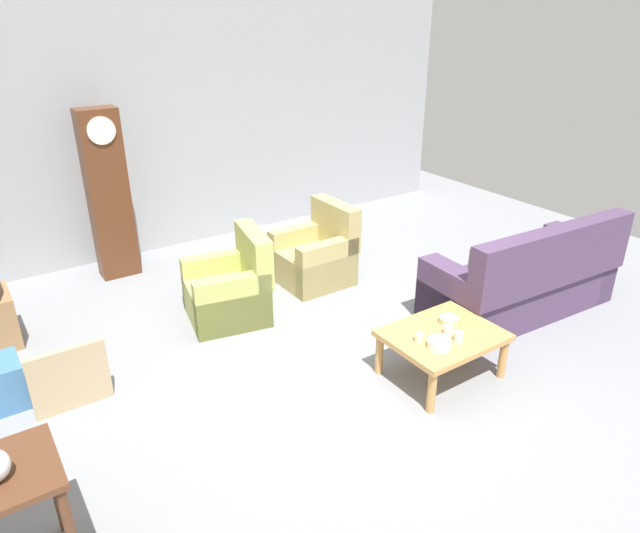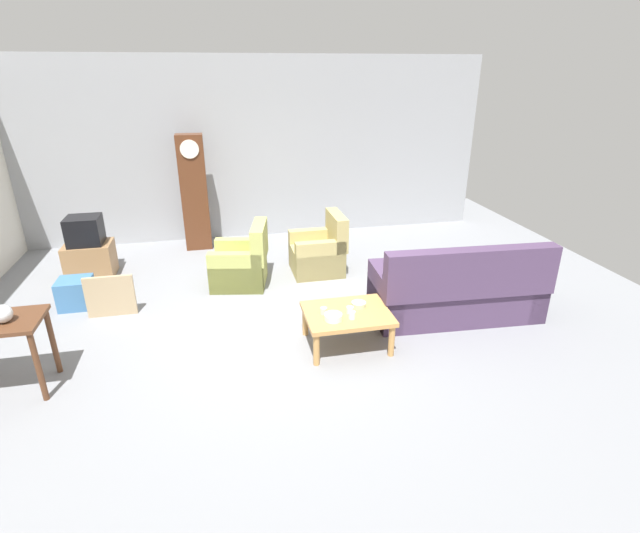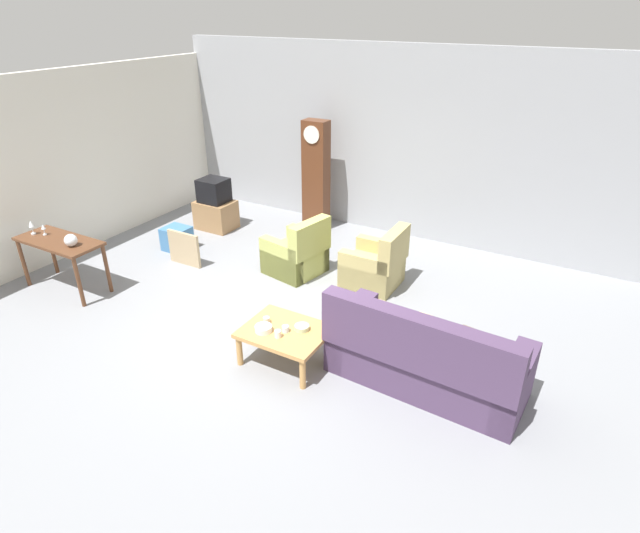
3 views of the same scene
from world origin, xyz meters
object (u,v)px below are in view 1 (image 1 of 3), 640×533
at_px(grandfather_clock, 108,195).
at_px(cup_cream_tall, 419,338).
at_px(armchair_olive_far, 316,257).
at_px(bowl_shallow_green, 449,320).
at_px(armchair_olive_near, 231,290).
at_px(couch_floral, 524,281).
at_px(cup_blue_rimmed, 448,330).
at_px(bowl_white_stacked, 439,344).
at_px(cup_white_porcelain, 459,336).
at_px(framed_picture_leaning, 70,379).
at_px(coffee_table_wood, 443,339).

height_order(grandfather_clock, cup_cream_tall, grandfather_clock).
relative_size(armchair_olive_far, bowl_shallow_green, 5.38).
height_order(armchair_olive_near, armchair_olive_far, same).
distance_m(couch_floral, cup_blue_rimmed, 1.56).
bearing_deg(couch_floral, grandfather_clock, 134.20).
relative_size(armchair_olive_near, cup_cream_tall, 12.03).
bearing_deg(bowl_white_stacked, armchair_olive_far, 81.46).
xyz_separation_m(armchair_olive_near, cup_cream_tall, (0.79, -1.95, 0.16)).
xyz_separation_m(couch_floral, cup_blue_rimmed, (-1.51, -0.38, 0.11)).
bearing_deg(armchair_olive_near, cup_white_porcelain, -63.35).
distance_m(framed_picture_leaning, cup_cream_tall, 2.83).
xyz_separation_m(framed_picture_leaning, cup_white_porcelain, (2.78, -1.49, 0.20)).
height_order(framed_picture_leaning, bowl_shallow_green, framed_picture_leaning).
relative_size(armchair_olive_near, cup_blue_rimmed, 11.76).
height_order(grandfather_clock, bowl_white_stacked, grandfather_clock).
bearing_deg(bowl_white_stacked, cup_white_porcelain, -4.75).
relative_size(cup_white_porcelain, cup_cream_tall, 1.11).
xyz_separation_m(armchair_olive_near, cup_blue_rimmed, (1.08, -1.99, 0.16)).
distance_m(armchair_olive_near, framed_picture_leaning, 1.83).
height_order(grandfather_clock, cup_white_porcelain, grandfather_clock).
bearing_deg(grandfather_clock, cup_cream_tall, -68.56).
height_order(couch_floral, coffee_table_wood, couch_floral).
bearing_deg(bowl_white_stacked, grandfather_clock, 111.55).
bearing_deg(cup_blue_rimmed, coffee_table_wood, 129.06).
xyz_separation_m(grandfather_clock, bowl_shallow_green, (1.88, -3.59, -0.54)).
distance_m(armchair_olive_far, cup_white_porcelain, 2.36).
distance_m(framed_picture_leaning, bowl_white_stacked, 2.97).
bearing_deg(cup_cream_tall, bowl_shallow_green, 10.96).
distance_m(armchair_olive_far, cup_blue_rimmed, 2.23).
bearing_deg(couch_floral, bowl_shallow_green, -169.69).
bearing_deg(grandfather_clock, coffee_table_wood, -65.11).
relative_size(armchair_olive_near, bowl_shallow_green, 5.39).
bearing_deg(cup_white_porcelain, framed_picture_leaning, 151.78).
relative_size(armchair_olive_far, framed_picture_leaning, 1.53).
bearing_deg(bowl_white_stacked, armchair_olive_near, 112.18).
bearing_deg(bowl_shallow_green, grandfather_clock, 117.56).
bearing_deg(framed_picture_leaning, bowl_white_stacked, -29.81).
xyz_separation_m(couch_floral, cup_white_porcelain, (-1.53, -0.51, 0.11)).
height_order(cup_white_porcelain, cup_blue_rimmed, cup_white_porcelain).
xyz_separation_m(couch_floral, cup_cream_tall, (-1.81, -0.33, 0.11)).
bearing_deg(grandfather_clock, armchair_olive_far, -38.89).
relative_size(couch_floral, cup_white_porcelain, 25.35).
relative_size(grandfather_clock, bowl_white_stacked, 10.11).
bearing_deg(cup_blue_rimmed, cup_cream_tall, 171.50).
height_order(coffee_table_wood, cup_white_porcelain, cup_white_porcelain).
bearing_deg(cup_white_porcelain, bowl_white_stacked, 175.25).
height_order(armchair_olive_far, cup_blue_rimmed, armchair_olive_far).
distance_m(cup_blue_rimmed, bowl_shallow_green, 0.19).
distance_m(armchair_olive_far, grandfather_clock, 2.49).
distance_m(framed_picture_leaning, cup_blue_rimmed, 3.11).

